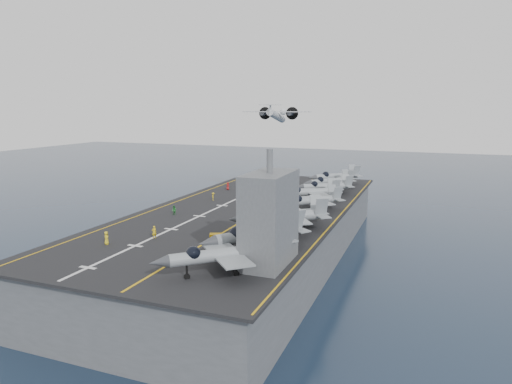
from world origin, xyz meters
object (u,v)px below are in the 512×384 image
(transport_plane, at_px, (276,116))
(fighter_jet_0, at_px, (220,253))
(tow_cart_a, at_px, (216,237))
(island_superstructure, at_px, (270,207))

(transport_plane, bearing_deg, fighter_jet_0, -75.24)
(fighter_jet_0, xyz_separation_m, tow_cart_a, (-6.86, 12.61, -2.09))
(fighter_jet_0, xyz_separation_m, transport_plane, (-25.22, 95.74, 14.71))
(island_superstructure, xyz_separation_m, tow_cart_a, (-11.09, 6.72, -6.95))
(island_superstructure, bearing_deg, transport_plane, 108.15)
(fighter_jet_0, height_order, transport_plane, transport_plane)
(island_superstructure, relative_size, tow_cart_a, 7.02)
(island_superstructure, xyz_separation_m, fighter_jet_0, (-4.23, -5.88, -4.87))
(island_superstructure, bearing_deg, fighter_jet_0, -125.70)
(island_superstructure, height_order, fighter_jet_0, island_superstructure)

